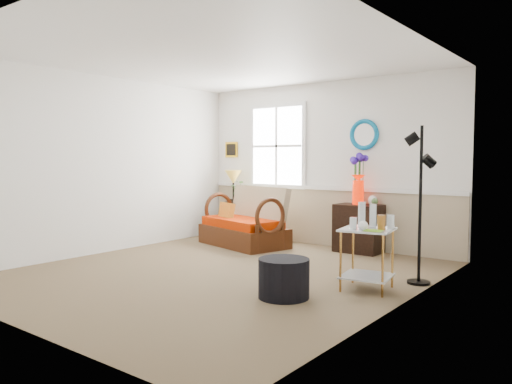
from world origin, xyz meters
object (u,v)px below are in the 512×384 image
Objects in this scene: ottoman at (284,278)px; cabinet at (359,228)px; side_table at (367,259)px; lamp_stand at (234,219)px; loveseat at (244,216)px; floor_lamp at (420,205)px.

cabinet is at bearing 100.29° from ottoman.
side_table is 1.28× the size of ottoman.
side_table is at bearing -28.99° from lamp_stand.
loveseat is 0.93m from lamp_stand.
side_table is (1.02, -1.90, -0.03)m from cabinet.
ottoman is (2.20, -2.08, -0.27)m from loveseat.
floor_lamp is at bearing 57.49° from ottoman.
floor_lamp reaches higher than loveseat.
ottoman is at bearing -42.82° from lamp_stand.
ottoman is (0.49, -2.68, -0.16)m from cabinet.
loveseat is 3.03m from side_table.
loveseat reaches higher than side_table.
lamp_stand is 3.92m from side_table.
cabinet is 1.39× the size of ottoman.
lamp_stand is 4.03m from floor_lamp.
loveseat is 3.04m from ottoman.
side_table reaches higher than ottoman.
cabinet reaches higher than ottoman.
lamp_stand is 0.36× the size of floor_lamp.
cabinet is 1.96m from floor_lamp.
loveseat is 2.30× the size of lamp_stand.
side_table is 0.96m from ottoman.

